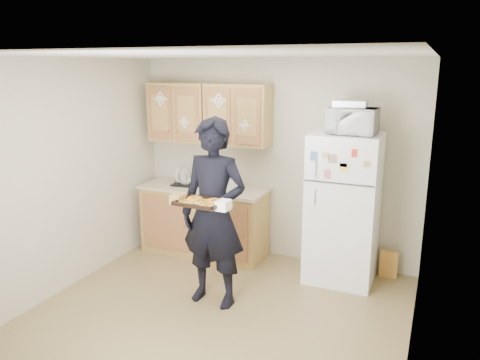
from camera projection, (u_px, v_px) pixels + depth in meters
name	position (u px, v px, depth m)	size (l,w,h in m)	color
floor	(212.00, 319.00, 4.57)	(3.60, 3.60, 0.00)	brown
ceiling	(208.00, 55.00, 3.97)	(3.60, 3.60, 0.00)	silver
wall_back	(275.00, 161.00, 5.88)	(3.60, 0.04, 2.50)	#B7AF94
wall_front	(68.00, 276.00, 2.67)	(3.60, 0.04, 2.50)	#B7AF94
wall_left	(59.00, 178.00, 4.97)	(0.04, 3.60, 2.50)	#B7AF94
wall_right	(420.00, 222.00, 3.58)	(0.04, 3.60, 2.50)	#B7AF94
refrigerator	(343.00, 208.00, 5.28)	(0.75, 0.70, 1.70)	white
base_cabinet	(205.00, 221.00, 6.12)	(1.60, 0.60, 0.86)	brown
countertop	(204.00, 188.00, 6.01)	(1.64, 0.64, 0.04)	#BFB693
upper_cab_left	(180.00, 112.00, 6.06)	(0.80, 0.33, 0.75)	brown
upper_cab_right	(238.00, 115.00, 5.74)	(0.80, 0.33, 0.75)	brown
cereal_box	(389.00, 264.00, 5.46)	(0.20, 0.07, 0.32)	#E7D251
person	(214.00, 213.00, 4.70)	(0.71, 0.46, 1.94)	black
baking_tray	(200.00, 203.00, 4.39)	(0.44, 0.32, 0.04)	black
pizza_front_left	(187.00, 202.00, 4.36)	(0.15, 0.15, 0.02)	orange
pizza_front_right	(206.00, 205.00, 4.28)	(0.15, 0.15, 0.02)	orange
pizza_back_left	(195.00, 198.00, 4.49)	(0.15, 0.15, 0.02)	orange
pizza_back_right	(213.00, 201.00, 4.40)	(0.15, 0.15, 0.02)	orange
pizza_center	(200.00, 201.00, 4.38)	(0.15, 0.15, 0.02)	orange
microwave	(352.00, 121.00, 4.97)	(0.51, 0.34, 0.28)	white
foil_pan	(350.00, 104.00, 4.97)	(0.35, 0.24, 0.07)	silver
dish_rack	(187.00, 180.00, 6.07)	(0.36, 0.27, 0.14)	black
bowl	(186.00, 182.00, 6.08)	(0.20, 0.20, 0.05)	silver
soap_bottle	(233.00, 184.00, 5.73)	(0.09, 0.10, 0.21)	white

